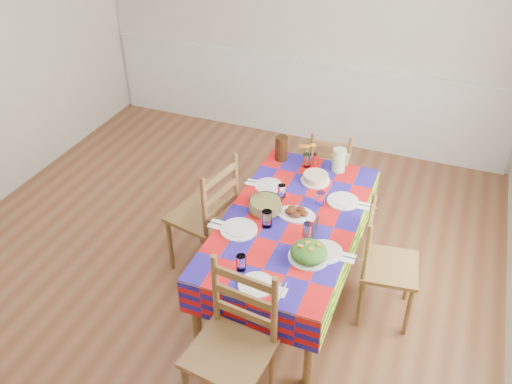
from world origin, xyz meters
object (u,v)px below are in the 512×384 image
dining_table (292,226)px  green_pitcher (339,160)px  meat_platter (296,213)px  chair_left (206,216)px  chair_far (330,172)px  tea_pitcher (281,148)px  chair_right (384,265)px  chair_near (233,348)px

dining_table → green_pitcher: size_ratio=9.08×
meat_platter → chair_left: (-0.70, -0.05, -0.19)m
green_pitcher → chair_far: size_ratio=0.23×
dining_table → chair_left: 0.68m
chair_far → tea_pitcher: bearing=38.2°
green_pitcher → chair_left: (-0.82, -0.74, -0.27)m
chair_left → chair_right: size_ratio=1.11×
green_pitcher → chair_far: bearing=112.0°
meat_platter → chair_far: size_ratio=0.33×
tea_pitcher → green_pitcher: bearing=1.0°
tea_pitcher → chair_left: (-0.34, -0.73, -0.27)m
dining_table → chair_left: bearing=-179.2°
tea_pitcher → meat_platter: bearing=-62.6°
chair_far → chair_left: (-0.68, -1.09, 0.09)m
tea_pitcher → chair_near: bearing=-79.3°
chair_far → chair_left: 1.29m
meat_platter → chair_left: bearing=-176.0°
tea_pitcher → chair_far: 0.61m
tea_pitcher → chair_right: 1.29m
dining_table → chair_far: (0.01, 1.08, -0.18)m
tea_pitcher → chair_near: chair_near is taller
dining_table → meat_platter: bearing=63.6°
dining_table → chair_left: size_ratio=1.70×
tea_pitcher → chair_left: chair_left is taller
green_pitcher → dining_table: bearing=-101.4°
chair_near → chair_right: bearing=63.8°
chair_left → chair_right: chair_left is taller
chair_near → chair_left: (-0.68, 1.06, 0.00)m
chair_right → chair_left: bearing=82.8°
tea_pitcher → chair_right: chair_right is taller
tea_pitcher → chair_right: size_ratio=0.23×
green_pitcher → meat_platter: bearing=-100.5°
dining_table → meat_platter: (0.02, 0.04, 0.09)m
green_pitcher → chair_far: (-0.14, 0.35, -0.35)m
chair_right → green_pitcher: bearing=28.5°
meat_platter → chair_right: bearing=-3.8°
green_pitcher → chair_far: 0.52m
green_pitcher → tea_pitcher: size_ratio=0.91×
meat_platter → chair_left: 0.72m
chair_left → chair_right: (1.36, 0.00, -0.05)m
green_pitcher → tea_pitcher: (-0.48, -0.01, 0.01)m
green_pitcher → chair_near: (-0.14, -1.80, -0.27)m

